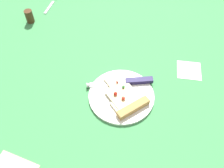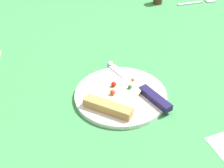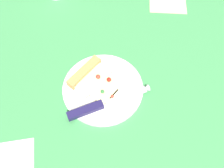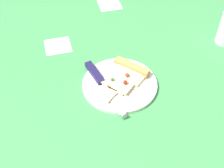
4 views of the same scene
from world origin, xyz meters
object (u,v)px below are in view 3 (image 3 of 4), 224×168
plate (103,88)px  pizza_slice (96,81)px  knife (101,105)px  napkin (168,0)px

plate → pizza_slice: bearing=-49.0°
plate → knife: bearing=78.3°
pizza_slice → knife: 7.59cm
knife → plate: bearing=154.9°
pizza_slice → napkin: (-30.09, -30.72, -1.70)cm
plate → knife: (1.16, 5.61, 1.15)cm
knife → napkin: 48.39cm
pizza_slice → knife: size_ratio=0.76×
pizza_slice → knife: bearing=52.7°
plate → pizza_slice: (1.70, -1.96, 1.35)cm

